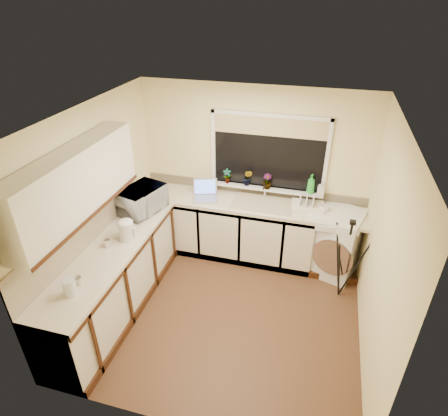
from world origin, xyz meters
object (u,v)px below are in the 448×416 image
tripod (345,260)px  soap_bottle_green (311,184)px  soap_bottle_clear (321,188)px  cup_left (77,281)px  dish_rack (308,207)px  cup_back (324,209)px  steel_jar (107,243)px  glass_jug (70,287)px  microwave (142,200)px  laptop (205,193)px  plant_a (227,176)px  plant_c (267,181)px  washing_machine (333,242)px  plant_b (248,178)px  kettle (127,231)px

tripod → soap_bottle_green: size_ratio=4.15×
soap_bottle_clear → cup_left: size_ratio=2.15×
dish_rack → cup_back: size_ratio=3.62×
cup_left → steel_jar: bearing=94.0°
tripod → glass_jug: tripod is taller
microwave → laptop: bearing=-33.9°
laptop → plant_a: 0.40m
microwave → plant_c: bearing=-46.4°
soap_bottle_green → cup_back: size_ratio=2.31×
washing_machine → laptop: 1.90m
cup_back → cup_left: (-2.34, -2.12, -0.00)m
washing_machine → plant_c: size_ratio=4.30×
soap_bottle_clear → plant_b: bearing=178.6°
washing_machine → microwave: (-2.52, -0.58, 0.61)m
dish_rack → plant_c: 0.66m
glass_jug → steel_jar: (-0.07, 0.80, -0.04)m
plant_b → cup_back: (1.10, -0.21, -0.22)m
kettle → plant_b: size_ratio=0.98×
glass_jug → soap_bottle_green: bearing=49.6°
cup_back → glass_jug: bearing=-135.8°
cup_left → soap_bottle_clear: bearing=45.5°
soap_bottle_green → cup_left: size_ratio=2.90×
washing_machine → dish_rack: dish_rack is taller
glass_jug → plant_a: plant_a is taller
soap_bottle_clear → washing_machine: bearing=-39.7°
plant_b → soap_bottle_clear: 1.02m
washing_machine → steel_jar: size_ratio=9.41×
plant_b → microwave: bearing=-146.7°
laptop → plant_c: 0.89m
laptop → steel_jar: (-0.73, -1.44, -0.02)m
cup_back → cup_left: cup_back is taller
tripod → soap_bottle_green: soap_bottle_green is taller
plant_c → soap_bottle_green: soap_bottle_green is taller
dish_rack → soap_bottle_clear: 0.31m
dish_rack → soap_bottle_green: size_ratio=1.56×
microwave → plant_c: 1.73m
washing_machine → plant_c: 1.23m
steel_jar → plant_b: size_ratio=0.41×
kettle → plant_c: (1.42, 1.45, 0.14)m
laptop → plant_c: plant_c is taller
cup_back → soap_bottle_green: bearing=134.9°
microwave → plant_b: 1.50m
soap_bottle_clear → tripod: bearing=-61.4°
soap_bottle_green → plant_b: bearing=-179.9°
glass_jug → soap_bottle_clear: size_ratio=0.87×
plant_a → soap_bottle_green: soap_bottle_green is taller
soap_bottle_green → microwave: bearing=-158.9°
plant_a → plant_b: (0.30, 0.01, 0.01)m
laptop → kettle: 1.37m
microwave → plant_a: (0.95, 0.81, 0.09)m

